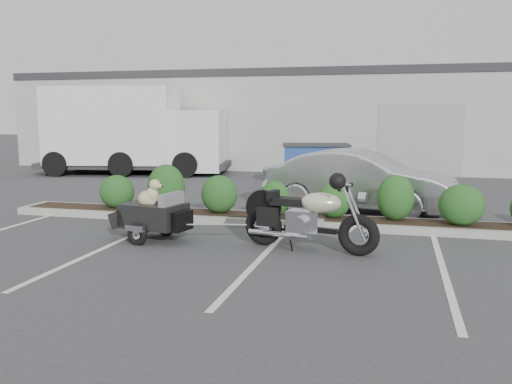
% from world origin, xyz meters
% --- Properties ---
extents(ground, '(90.00, 90.00, 0.00)m').
position_xyz_m(ground, '(0.00, 0.00, 0.00)').
color(ground, '#38383A').
rests_on(ground, ground).
extents(planter_kerb, '(12.00, 1.00, 0.15)m').
position_xyz_m(planter_kerb, '(1.00, 2.20, 0.07)').
color(planter_kerb, '#9E9E93').
rests_on(planter_kerb, ground).
extents(building, '(26.00, 10.00, 4.00)m').
position_xyz_m(building, '(0.00, 17.00, 2.00)').
color(building, '#9EA099').
rests_on(building, ground).
extents(motorcycle, '(2.32, 0.98, 1.34)m').
position_xyz_m(motorcycle, '(1.83, 0.12, 0.54)').
color(motorcycle, black).
rests_on(motorcycle, ground).
extents(pet_trailer, '(1.89, 1.08, 1.11)m').
position_xyz_m(pet_trailer, '(-0.95, 0.15, 0.47)').
color(pet_trailer, black).
rests_on(pet_trailer, ground).
extents(sedan, '(4.52, 2.39, 1.42)m').
position_xyz_m(sedan, '(2.40, 4.00, 0.71)').
color(sedan, silver).
rests_on(sedan, ground).
extents(dumpster, '(2.26, 1.75, 1.34)m').
position_xyz_m(dumpster, '(0.78, 8.07, 0.68)').
color(dumpster, navy).
rests_on(dumpster, ground).
extents(delivery_truck, '(7.36, 3.58, 3.23)m').
position_xyz_m(delivery_truck, '(-6.41, 10.13, 1.55)').
color(delivery_truck, silver).
rests_on(delivery_truck, ground).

